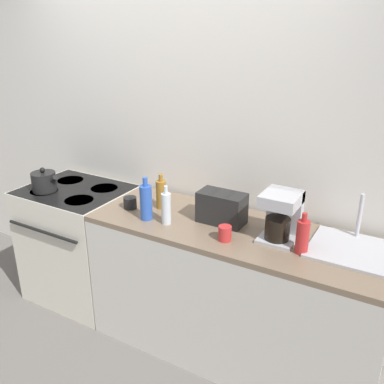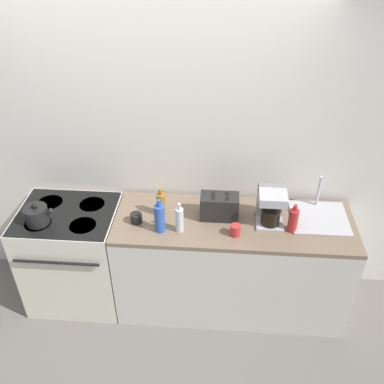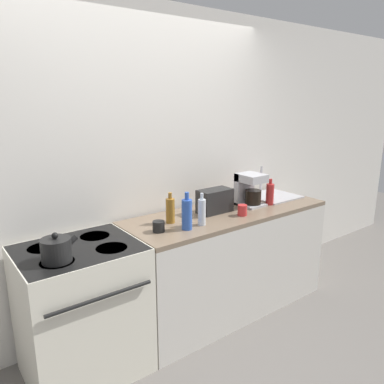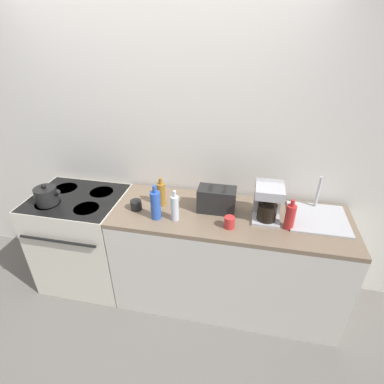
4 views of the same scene
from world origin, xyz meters
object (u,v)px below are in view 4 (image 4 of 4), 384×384
at_px(bottle_blue, 156,205).
at_px(cup_red, 229,222).
at_px(toaster, 217,200).
at_px(bottle_clear, 175,208).
at_px(bottle_amber, 161,194).
at_px(kettle, 47,196).
at_px(stove, 85,239).
at_px(coffee_maker, 268,200).
at_px(bottle_red, 290,217).
at_px(cup_black, 136,205).

height_order(bottle_blue, cup_red, bottle_blue).
height_order(toaster, bottle_clear, bottle_clear).
distance_m(toaster, bottle_blue, 0.48).
xyz_separation_m(bottle_amber, cup_red, (0.58, -0.21, -0.06)).
bearing_deg(bottle_blue, bottle_amber, 94.69).
height_order(kettle, bottle_blue, bottle_blue).
height_order(stove, toaster, toaster).
xyz_separation_m(stove, kettle, (-0.17, -0.13, 0.52)).
height_order(coffee_maker, bottle_red, coffee_maker).
bearing_deg(stove, cup_black, -6.46).
relative_size(bottle_blue, cup_red, 3.17).
relative_size(toaster, bottle_blue, 1.04).
bearing_deg(coffee_maker, bottle_red, -33.35).
bearing_deg(bottle_amber, cup_red, -19.53).
bearing_deg(stove, kettle, -142.93).
relative_size(bottle_amber, bottle_red, 1.02).
relative_size(kettle, bottle_red, 0.94).
relative_size(stove, bottle_clear, 3.68).
xyz_separation_m(stove, toaster, (1.22, 0.05, 0.55)).
distance_m(bottle_clear, bottle_red, 0.84).
bearing_deg(cup_red, kettle, 178.88).
distance_m(kettle, bottle_red, 1.94).
xyz_separation_m(bottle_clear, cup_black, (-0.34, 0.07, -0.07)).
height_order(coffee_maker, bottle_amber, coffee_maker).
bearing_deg(toaster, cup_red, -59.08).
distance_m(kettle, bottle_clear, 1.10).
height_order(bottle_clear, cup_red, bottle_clear).
bearing_deg(toaster, kettle, -172.72).
relative_size(bottle_red, cup_red, 2.67).
distance_m(kettle, cup_red, 1.51).
xyz_separation_m(coffee_maker, bottle_red, (0.16, -0.11, -0.05)).
bearing_deg(kettle, cup_red, -1.12).
distance_m(toaster, cup_black, 0.65).
height_order(stove, cup_black, cup_black).
distance_m(bottle_amber, bottle_blue, 0.20).
relative_size(stove, cup_black, 10.45).
relative_size(bottle_red, bottle_blue, 0.84).
bearing_deg(coffee_maker, kettle, -174.92).
relative_size(stove, toaster, 3.13).
relative_size(stove, bottle_blue, 3.27).
bearing_deg(bottle_blue, toaster, 24.20).
bearing_deg(kettle, bottle_clear, -0.58).
xyz_separation_m(toaster, bottle_red, (0.55, -0.13, -0.00)).
bearing_deg(bottle_red, bottle_amber, 172.99).
relative_size(stove, kettle, 4.11).
distance_m(bottle_amber, bottle_red, 1.01).
distance_m(bottle_blue, cup_black, 0.23).
bearing_deg(bottle_red, bottle_clear, -175.70).
height_order(bottle_clear, bottle_amber, bottle_clear).
height_order(bottle_red, bottle_blue, bottle_blue).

